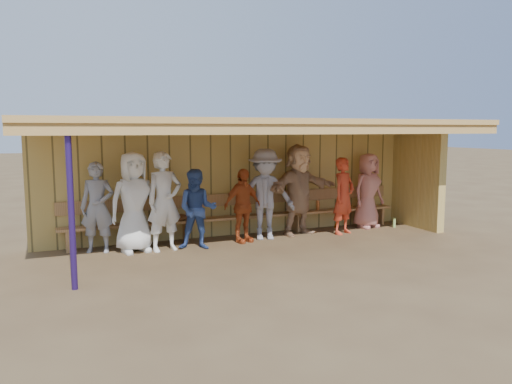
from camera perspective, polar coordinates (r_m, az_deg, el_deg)
ground at (r=9.98m, az=0.78°, el=-6.22°), size 90.00×90.00×0.00m
player_a at (r=9.83m, az=-17.67°, el=-1.67°), size 0.73×0.60×1.72m
player_b at (r=9.64m, az=-13.76°, el=-1.15°), size 1.03×0.77×1.90m
player_c at (r=9.69m, az=-6.72°, el=-1.98°), size 0.92×0.82×1.56m
player_d at (r=10.21m, az=-1.56°, el=-1.57°), size 0.96×0.61×1.52m
player_e at (r=10.48m, az=1.04°, el=-0.26°), size 1.39×1.04×1.91m
player_f at (r=10.98m, az=4.90°, el=0.28°), size 1.94×1.07×2.00m
player_g at (r=11.20m, az=9.99°, el=-0.45°), size 0.73×0.62×1.70m
player_h at (r=12.02m, az=12.66°, el=0.15°), size 0.96×0.74×1.76m
player_extra at (r=9.63m, az=-10.42°, el=-1.07°), size 0.77×0.59×1.90m
dugout_structure at (r=10.51m, az=1.24°, el=3.80°), size 8.80×3.20×2.50m
bench at (r=10.89m, az=-1.56°, el=-2.26°), size 7.60×0.34×0.93m
dugout_equipment at (r=10.50m, az=-5.64°, el=-2.86°), size 6.06×0.62×0.80m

